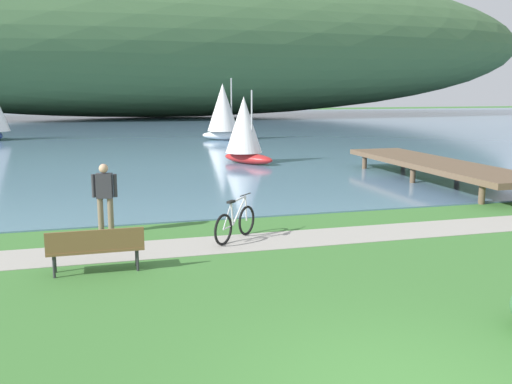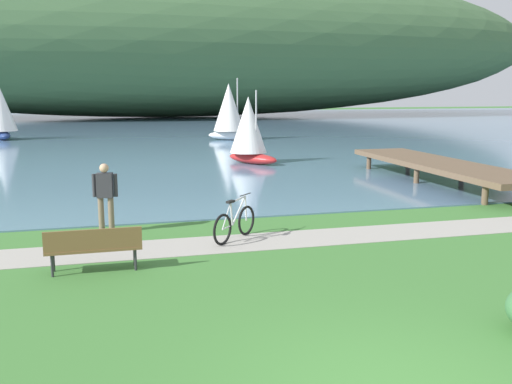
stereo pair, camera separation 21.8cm
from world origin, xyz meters
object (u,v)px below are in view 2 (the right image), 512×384
person_at_shoreline (105,194)px  sailboat_toward_hillside (229,111)px  sailboat_nearest_to_shore (1,112)px  sailboat_mid_bay (249,129)px  park_bench_near_camera (94,246)px  bicycle_leaning_near_bench (235,223)px

person_at_shoreline → sailboat_toward_hillside: bearing=71.3°
sailboat_nearest_to_shore → sailboat_mid_bay: 21.67m
park_bench_near_camera → bicycle_leaning_near_bench: size_ratio=1.38×
person_at_shoreline → sailboat_mid_bay: 13.59m
person_at_shoreline → sailboat_mid_bay: (6.55, 11.89, 0.67)m
sailboat_nearest_to_shore → sailboat_mid_bay: size_ratio=1.19×
person_at_shoreline → park_bench_near_camera: bearing=-94.3°
park_bench_near_camera → sailboat_mid_bay: sailboat_mid_bay is taller
person_at_shoreline → bicycle_leaning_near_bench: bearing=-26.6°
sailboat_nearest_to_shore → sailboat_toward_hillside: size_ratio=0.97×
sailboat_mid_bay → bicycle_leaning_near_bench: bearing=-105.3°
bicycle_leaning_near_bench → sailboat_mid_bay: (3.66, 13.34, 1.25)m
bicycle_leaning_near_bench → park_bench_near_camera: bearing=-152.0°
park_bench_near_camera → person_at_shoreline: size_ratio=1.05×
sailboat_nearest_to_shore → sailboat_mid_bay: (13.47, -16.97, -0.31)m
bicycle_leaning_near_bench → sailboat_toward_hillside: 26.72m
park_bench_near_camera → sailboat_toward_hillside: size_ratio=0.43×
park_bench_near_camera → sailboat_mid_bay: size_ratio=0.53×
person_at_shoreline → sailboat_mid_bay: sailboat_mid_bay is taller
sailboat_nearest_to_shore → bicycle_leaning_near_bench: bearing=-72.1°
bicycle_leaning_near_bench → sailboat_toward_hillside: sailboat_toward_hillside is taller
park_bench_near_camera → sailboat_toward_hillside: bearing=72.8°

